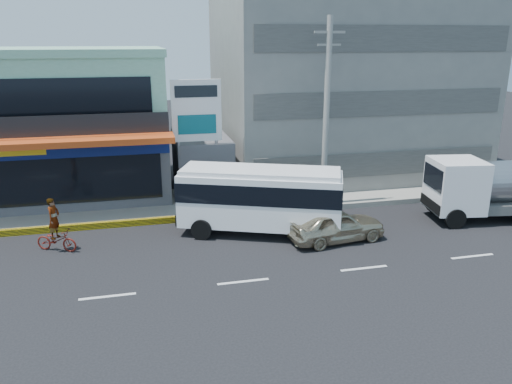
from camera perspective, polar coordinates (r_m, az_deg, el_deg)
ground at (r=19.37m, az=-1.47°, el=-10.21°), size 120.00×120.00×0.00m
sidewalk at (r=29.04m, az=4.31°, el=-0.44°), size 70.00×5.00×0.30m
shop_building at (r=31.51m, az=-21.57°, el=7.01°), size 12.40×11.70×8.00m
concrete_building at (r=34.64m, az=9.88°, el=13.76°), size 16.00×12.00×14.00m
gap_structure at (r=29.93m, az=-6.27°, el=3.22°), size 3.00×6.00×3.50m
satellite_dish at (r=28.57m, az=-6.13°, el=6.31°), size 1.50×1.50×0.15m
billboard at (r=26.52m, az=-6.79°, el=8.42°), size 2.60×0.18×6.90m
utility_pole_near at (r=26.31m, az=8.04°, el=8.79°), size 1.60×0.30×10.00m
minibus at (r=23.29m, az=0.50°, el=-0.39°), size 7.90×5.06×3.16m
sedan at (r=23.07m, az=9.13°, el=-3.72°), size 4.69×2.36×1.53m
tanker_truck at (r=28.14m, az=26.32°, el=0.49°), size 8.27×3.62×3.15m
motorcycle_rider at (r=23.38m, az=-21.92°, el=-4.44°), size 1.98×1.39×2.41m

